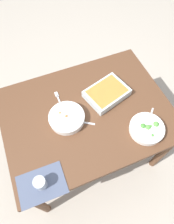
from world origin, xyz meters
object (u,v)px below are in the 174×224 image
object	(u,v)px
stew_bowl	(67,118)
broccoli_bowl	(147,128)
drink_cup	(40,183)
baking_dish	(107,93)
fork_on_table	(59,100)
spoon_by_stew	(79,122)
spoon_by_broccoli	(149,121)

from	to	relation	value
stew_bowl	broccoli_bowl	size ratio (longest dim) A/B	1.06
broccoli_bowl	drink_cup	world-z (taller)	drink_cup
broccoli_bowl	stew_bowl	bearing A→B (deg)	149.22
baking_dish	drink_cup	world-z (taller)	drink_cup
broccoli_bowl	fork_on_table	xyz separation A→B (m)	(-0.47, 0.46, -0.03)
spoon_by_stew	drink_cup	bearing A→B (deg)	-138.91
stew_bowl	broccoli_bowl	world-z (taller)	broccoli_bowl
drink_cup	stew_bowl	bearing A→B (deg)	51.35
spoon_by_broccoli	drink_cup	bearing A→B (deg)	-170.83
spoon_by_stew	spoon_by_broccoli	world-z (taller)	same
broccoli_bowl	spoon_by_broccoli	size ratio (longest dim) A/B	1.68
drink_cup	baking_dish	bearing A→B (deg)	35.03
fork_on_table	baking_dish	bearing A→B (deg)	-15.94
drink_cup	fork_on_table	bearing A→B (deg)	62.31
spoon_by_broccoli	baking_dish	bearing A→B (deg)	120.60
spoon_by_stew	stew_bowl	bearing A→B (deg)	147.06
spoon_by_stew	fork_on_table	distance (m)	0.24
baking_dish	fork_on_table	distance (m)	0.36
baking_dish	fork_on_table	xyz separation A→B (m)	(-0.34, 0.10, -0.03)
drink_cup	spoon_by_stew	distance (m)	0.47
stew_bowl	baking_dish	distance (m)	0.35
stew_bowl	spoon_by_stew	distance (m)	0.09
drink_cup	fork_on_table	xyz separation A→B (m)	(0.28, 0.54, -0.04)
drink_cup	spoon_by_broccoli	xyz separation A→B (m)	(0.81, 0.13, -0.03)
stew_bowl	broccoli_bowl	distance (m)	0.54
spoon_by_stew	fork_on_table	world-z (taller)	spoon_by_stew
spoon_by_broccoli	fork_on_table	distance (m)	0.67
baking_dish	spoon_by_stew	xyz separation A→B (m)	(-0.27, -0.13, -0.03)
stew_bowl	drink_cup	world-z (taller)	drink_cup
spoon_by_stew	fork_on_table	size ratio (longest dim) A/B	0.89
stew_bowl	spoon_by_stew	world-z (taller)	stew_bowl
broccoli_bowl	baking_dish	world-z (taller)	broccoli_bowl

